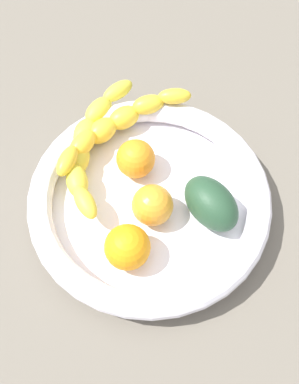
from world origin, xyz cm
name	(u,v)px	position (x,y,z in cm)	size (l,w,h in cm)	color
kitchen_counter	(150,213)	(0.00, 0.00, 1.50)	(120.00, 120.00, 3.00)	#675F54
fruit_bowl	(150,200)	(0.00, 0.00, 5.49)	(31.87, 31.87, 4.82)	white
banana_draped_left	(88,145)	(6.58, -9.19, 7.34)	(12.42, 22.21, 4.24)	yellow
banana_draped_right	(116,125)	(2.24, -11.47, 7.68)	(20.94, 11.85, 4.77)	yellow
orange_front	(127,247)	(4.20, 6.72, 7.49)	(5.67, 5.67, 5.67)	orange
orange_mid_left	(152,205)	(0.00, 1.77, 7.34)	(5.37, 5.37, 5.37)	orange
orange_mid_right	(136,159)	(0.69, -5.57, 7.30)	(5.30, 5.30, 5.30)	orange
avocado_dark	(211,203)	(-7.31, 3.17, 7.42)	(8.39, 5.54, 5.57)	#25462D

